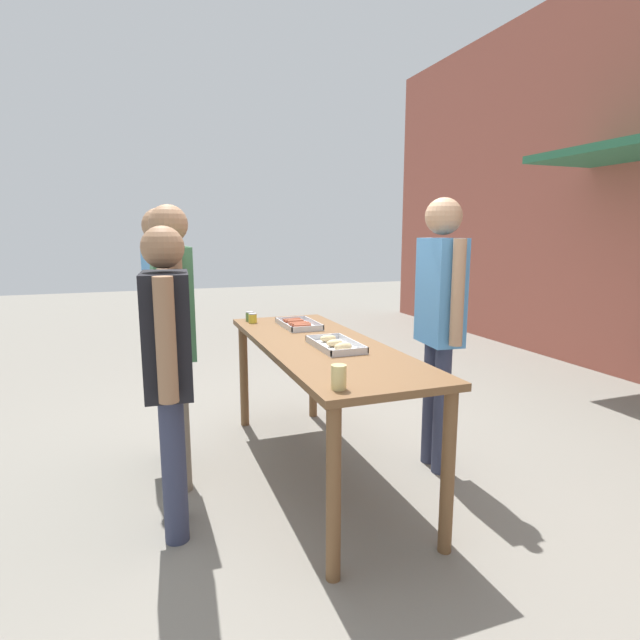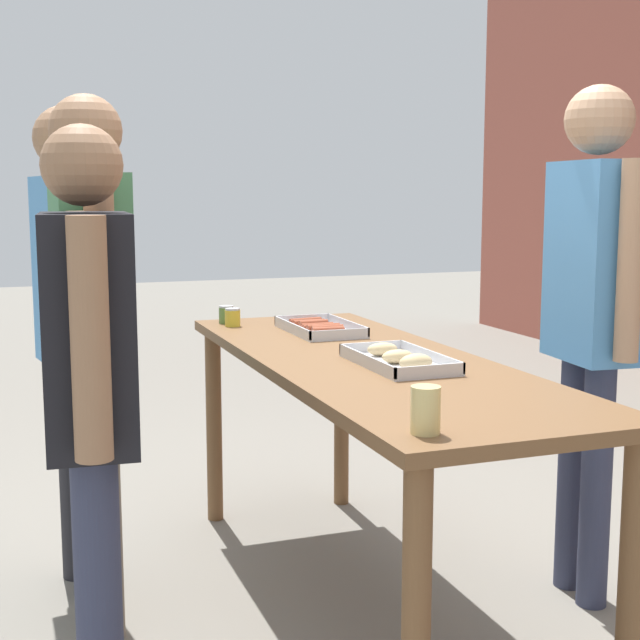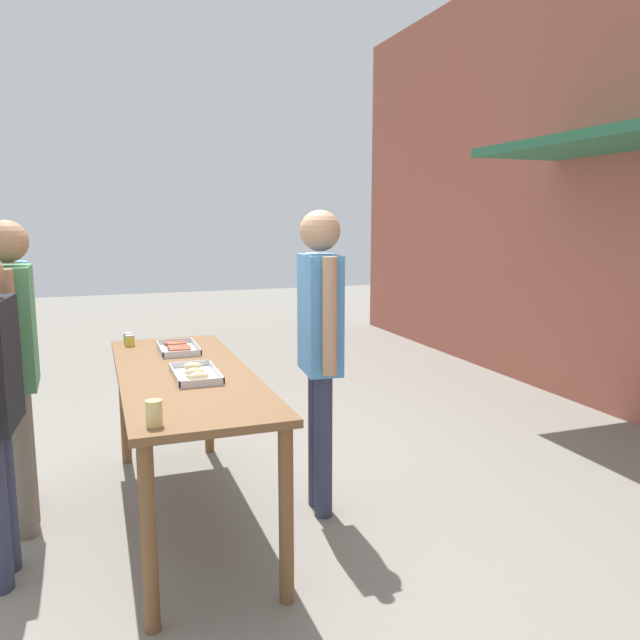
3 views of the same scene
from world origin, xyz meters
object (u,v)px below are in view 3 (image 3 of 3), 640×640
beer_cup (154,413)px  person_customer_holding_hotdog (15,336)px  person_customer_waiting_in_line (15,348)px  food_tray_sausages (178,349)px  person_server_behind_table (320,331)px  food_tray_buns (195,374)px  condiment_jar_mustard (128,338)px  condiment_jar_ketchup (130,341)px

beer_cup → person_customer_holding_hotdog: 1.63m
person_customer_holding_hotdog → person_customer_waiting_in_line: (0.36, 0.03, -0.01)m
food_tray_sausages → person_customer_waiting_in_line: size_ratio=0.25×
person_server_behind_table → food_tray_buns: bearing=-85.0°
beer_cup → person_customer_holding_hotdog: bearing=-155.3°
person_server_behind_table → person_customer_holding_hotdog: 1.86m
condiment_jar_mustard → person_server_behind_table: size_ratio=0.04×
food_tray_buns → condiment_jar_ketchup: 1.09m
person_server_behind_table → person_customer_holding_hotdog: (-0.72, -1.71, -0.05)m
person_customer_holding_hotdog → person_customer_waiting_in_line: person_customer_waiting_in_line is taller
beer_cup → person_server_behind_table: (-0.76, 1.03, 0.17)m
food_tray_sausages → condiment_jar_ketchup: (-0.28, -0.30, 0.02)m
food_tray_sausages → condiment_jar_mustard: condiment_jar_mustard is taller
food_tray_buns → condiment_jar_ketchup: (-1.04, -0.29, 0.02)m
food_tray_buns → condiment_jar_mustard: condiment_jar_mustard is taller
person_customer_holding_hotdog → food_tray_sausages: bearing=-95.8°
condiment_jar_mustard → condiment_jar_ketchup: (0.09, 0.00, 0.00)m
beer_cup → person_customer_waiting_in_line: size_ratio=0.06×
person_customer_waiting_in_line → beer_cup: bearing=-151.3°
food_tray_buns → person_server_behind_table: 0.77m
condiment_jar_ketchup → person_customer_holding_hotdog: bearing=-63.6°
beer_cup → food_tray_sausages: bearing=169.0°
condiment_jar_mustard → condiment_jar_ketchup: size_ratio=1.00×
food_tray_sausages → person_customer_holding_hotdog: bearing=-86.5°
food_tray_sausages → beer_cup: beer_cup is taller
condiment_jar_mustard → person_customer_waiting_in_line: size_ratio=0.04×
food_tray_sausages → person_customer_holding_hotdog: size_ratio=0.26×
condiment_jar_ketchup → beer_cup: 1.82m
condiment_jar_ketchup → person_server_behind_table: size_ratio=0.04×
food_tray_buns → condiment_jar_ketchup: size_ratio=5.92×
person_customer_holding_hotdog → condiment_jar_mustard: bearing=-66.9°
condiment_jar_ketchup → beer_cup: beer_cup is taller
food_tray_buns → beer_cup: 0.83m
food_tray_sausages → person_server_behind_table: (0.78, 0.74, 0.21)m
food_tray_buns → person_customer_waiting_in_line: person_customer_waiting_in_line is taller
person_customer_holding_hotdog → person_server_behind_table: bearing=-122.0°
condiment_jar_mustard → beer_cup: size_ratio=0.68×
person_customer_holding_hotdog → person_customer_waiting_in_line: size_ratio=1.00×
food_tray_sausages → beer_cup: 1.57m
food_tray_sausages → condiment_jar_ketchup: 0.41m
condiment_jar_mustard → food_tray_buns: bearing=14.7°
person_server_behind_table → person_customer_holding_hotdog: person_server_behind_table is taller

